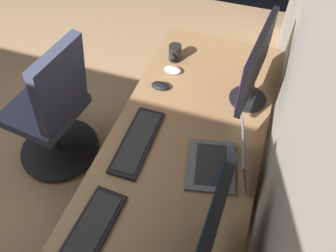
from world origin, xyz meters
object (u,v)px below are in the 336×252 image
object	(u,v)px
keyboard_main	(138,141)
keyboard_spare	(88,236)
mouse_main	(160,86)
mouse_spare	(173,70)
office_chair	(54,113)
drawer_pedestal	(181,200)
monitor_secondary	(256,65)
coffee_mug	(175,53)
laptop_leftmost	(224,161)

from	to	relation	value
keyboard_main	keyboard_spare	size ratio (longest dim) A/B	0.99
mouse_main	mouse_spare	bearing A→B (deg)	171.46
keyboard_main	keyboard_spare	world-z (taller)	same
office_chair	drawer_pedestal	bearing A→B (deg)	73.80
drawer_pedestal	office_chair	size ratio (longest dim) A/B	0.72
monitor_secondary	keyboard_spare	xyz separation A→B (m)	(0.96, -0.46, -0.23)
office_chair	coffee_mug	bearing A→B (deg)	122.54
drawer_pedestal	laptop_leftmost	xyz separation A→B (m)	(-0.02, 0.18, 0.43)
mouse_main	coffee_mug	xyz separation A→B (m)	(-0.26, 0.00, 0.03)
drawer_pedestal	coffee_mug	world-z (taller)	coffee_mug
monitor_secondary	laptop_leftmost	world-z (taller)	monitor_secondary
keyboard_main	office_chair	world-z (taller)	office_chair
keyboard_main	mouse_spare	size ratio (longest dim) A/B	4.05
keyboard_spare	keyboard_main	bearing A→B (deg)	178.79
keyboard_spare	office_chair	size ratio (longest dim) A/B	0.44
keyboard_spare	mouse_main	bearing A→B (deg)	-179.24
mouse_spare	coffee_mug	size ratio (longest dim) A/B	0.90
office_chair	keyboard_main	bearing A→B (deg)	71.07
monitor_secondary	keyboard_spare	distance (m)	1.09
drawer_pedestal	laptop_leftmost	bearing A→B (deg)	97.87
keyboard_main	keyboard_spare	distance (m)	0.50
drawer_pedestal	mouse_spare	world-z (taller)	mouse_spare
monitor_secondary	coffee_mug	world-z (taller)	monitor_secondary
monitor_secondary	keyboard_main	distance (m)	0.69
coffee_mug	office_chair	world-z (taller)	office_chair
monitor_secondary	office_chair	distance (m)	1.27
coffee_mug	laptop_leftmost	bearing A→B (deg)	33.62
mouse_spare	coffee_mug	bearing A→B (deg)	-168.83
keyboard_spare	laptop_leftmost	bearing A→B (deg)	138.49
keyboard_main	mouse_main	distance (m)	0.40
mouse_spare	office_chair	distance (m)	0.81
mouse_main	office_chair	distance (m)	0.74
monitor_secondary	mouse_spare	distance (m)	0.51
coffee_mug	keyboard_main	bearing A→B (deg)	1.91
keyboard_main	mouse_main	size ratio (longest dim) A/B	4.05
monitor_secondary	coffee_mug	size ratio (longest dim) A/B	4.45
keyboard_spare	mouse_main	distance (m)	0.89
drawer_pedestal	mouse_spare	distance (m)	0.75
keyboard_spare	office_chair	xyz separation A→B (m)	(-0.73, -0.67, -0.28)
mouse_main	monitor_secondary	bearing A→B (deg)	97.83
laptop_leftmost	coffee_mug	xyz separation A→B (m)	(-0.67, -0.44, -0.00)
mouse_main	coffee_mug	bearing A→B (deg)	179.89
laptop_leftmost	keyboard_main	size ratio (longest dim) A/B	0.78
keyboard_main	mouse_main	xyz separation A→B (m)	(-0.40, -0.02, 0.01)
monitor_secondary	drawer_pedestal	bearing A→B (deg)	-22.95
keyboard_main	mouse_spare	xyz separation A→B (m)	(-0.55, 0.00, 0.01)
mouse_main	mouse_spare	distance (m)	0.15
monitor_secondary	keyboard_spare	size ratio (longest dim) A/B	1.21
coffee_mug	drawer_pedestal	bearing A→B (deg)	20.86
monitor_secondary	mouse_main	bearing A→B (deg)	-82.17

